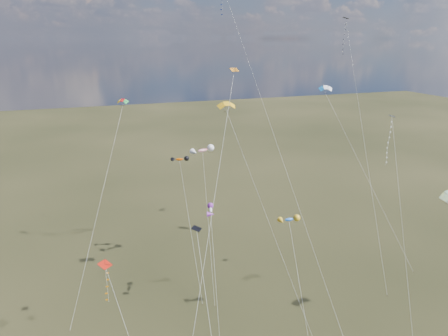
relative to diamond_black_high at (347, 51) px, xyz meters
name	(u,v)px	position (x,y,z in m)	size (l,w,h in m)	color
diamond_black_high	(347,51)	(0.00, 0.00, 0.00)	(4.24, 21.82, 38.81)	black
diamond_navy_tall	(232,26)	(-19.85, 1.39, 3.77)	(6.55, 29.62, 43.52)	#111653
diamond_black_mid	(205,289)	(-33.22, -28.51, -19.75)	(1.16, 10.59, 18.68)	black
diamond_red_low	(109,288)	(-41.48, -21.47, -22.39)	(4.32, 10.57, 13.80)	#A8160B
diamond_navy_right	(390,148)	(-3.48, -16.52, -12.19)	(5.31, 14.55, 25.68)	#0D1843
diamond_orange_center	(213,209)	(-32.24, -27.93, -12.23)	(11.83, 16.16, 32.79)	#C5721A
parafoil_yellow	(227,105)	(-24.27, -9.12, -6.30)	(7.41, 15.96, 27.88)	#EBA914
parafoil_blue_white	(326,89)	(-5.41, -3.15, -5.58)	(11.52, 14.09, 28.64)	#1E7CC8
parafoil_tricolor	(122,102)	(-36.50, 5.84, -7.54)	(11.40, 19.83, 26.70)	yellow
novelty_orange_black	(180,160)	(-28.80, 0.44, -16.18)	(2.56, 14.30, 17.83)	#D34C02
novelty_white_purple	(211,210)	(-27.90, -13.04, -19.23)	(2.69, 11.04, 14.71)	white
novelty_redwhite_stripe	(203,151)	(-25.84, -2.47, -14.16)	(3.64, 12.63, 19.99)	red
novelty_blue_yellow	(289,220)	(-19.59, -18.93, -19.28)	(3.59, 13.01, 14.74)	blue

